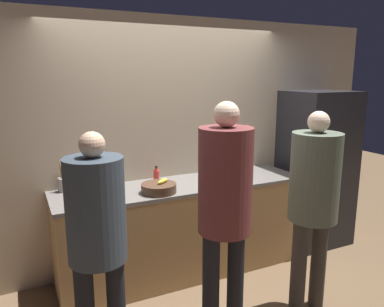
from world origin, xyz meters
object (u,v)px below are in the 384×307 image
(person_left, at_px, (97,229))
(person_right, at_px, (314,192))
(cup_white, at_px, (80,200))
(refrigerator, at_px, (316,168))
(fruit_bowl, at_px, (159,188))
(utensil_crock, at_px, (63,184))
(bottle_dark, at_px, (224,172))
(bottle_red, at_px, (156,175))
(person_center, at_px, (225,199))

(person_left, height_order, person_right, person_right)
(person_left, relative_size, cup_white, 19.00)
(refrigerator, height_order, fruit_bowl, refrigerator)
(utensil_crock, bearing_deg, bottle_dark, -13.48)
(utensil_crock, relative_size, bottle_dark, 1.20)
(fruit_bowl, bearing_deg, refrigerator, 4.65)
(bottle_red, bearing_deg, refrigerator, -5.48)
(bottle_red, xyz_separation_m, cup_white, (-0.82, -0.38, -0.02))
(person_left, height_order, bottle_red, person_left)
(bottle_dark, bearing_deg, person_right, -72.19)
(person_center, relative_size, cup_white, 20.93)
(utensil_crock, relative_size, cup_white, 3.36)
(person_left, distance_m, person_center, 0.92)
(fruit_bowl, distance_m, bottle_red, 0.37)
(refrigerator, xyz_separation_m, cup_white, (-2.78, -0.19, 0.07))
(person_left, distance_m, bottle_red, 1.39)
(person_center, relative_size, utensil_crock, 6.23)
(refrigerator, xyz_separation_m, bottle_red, (-1.96, 0.19, 0.10))
(person_right, distance_m, fruit_bowl, 1.36)
(person_right, height_order, bottle_dark, person_right)
(fruit_bowl, relative_size, bottle_red, 2.02)
(bottle_red, height_order, cup_white, bottle_red)
(refrigerator, bearing_deg, person_right, -134.57)
(person_left, bearing_deg, refrigerator, 18.32)
(utensil_crock, xyz_separation_m, bottle_red, (0.90, -0.06, -0.01))
(fruit_bowl, relative_size, cup_white, 3.69)
(person_left, distance_m, cup_white, 0.73)
(utensil_crock, bearing_deg, person_right, -35.69)
(person_center, relative_size, bottle_dark, 7.48)
(bottle_red, bearing_deg, fruit_bowl, -106.87)
(person_left, bearing_deg, person_center, -7.74)
(person_right, height_order, bottle_red, person_right)
(fruit_bowl, bearing_deg, utensil_crock, 152.58)
(refrigerator, xyz_separation_m, fruit_bowl, (-2.07, -0.17, 0.08))
(person_right, height_order, fruit_bowl, person_right)
(person_center, height_order, person_right, person_center)
(fruit_bowl, height_order, bottle_red, bottle_red)
(person_right, distance_m, utensil_crock, 2.24)
(person_left, height_order, fruit_bowl, person_left)
(fruit_bowl, relative_size, bottle_dark, 1.32)
(utensil_crock, distance_m, cup_white, 0.44)
(person_right, bearing_deg, utensil_crock, 144.31)
(refrigerator, relative_size, person_right, 1.06)
(person_center, bearing_deg, utensil_crock, 127.11)
(fruit_bowl, distance_m, cup_white, 0.71)
(refrigerator, bearing_deg, bottle_red, 174.52)
(person_center, height_order, fruit_bowl, person_center)
(refrigerator, relative_size, fruit_bowl, 5.65)
(refrigerator, height_order, utensil_crock, refrigerator)
(bottle_dark, bearing_deg, fruit_bowl, -176.12)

